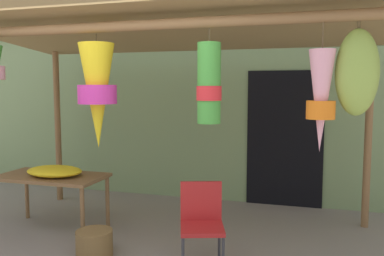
% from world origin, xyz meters
% --- Properties ---
extents(shop_facade, '(9.81, 0.29, 4.39)m').
position_xyz_m(shop_facade, '(0.01, 2.60, 2.19)').
color(shop_facade, '#7A9360').
rests_on(shop_facade, ground_plane).
extents(market_stall_canopy, '(4.94, 2.33, 2.60)m').
position_xyz_m(market_stall_canopy, '(0.22, 0.70, 2.24)').
color(market_stall_canopy, brown).
rests_on(market_stall_canopy, ground_plane).
extents(display_table, '(1.30, 0.68, 0.68)m').
position_xyz_m(display_table, '(-1.25, 0.61, 0.61)').
color(display_table, brown).
rests_on(display_table, ground_plane).
extents(flower_heap_on_table, '(0.69, 0.48, 0.12)m').
position_xyz_m(flower_heap_on_table, '(-1.17, 0.57, 0.75)').
color(flower_heap_on_table, yellow).
rests_on(flower_heap_on_table, display_table).
extents(folding_chair, '(0.50, 0.50, 0.84)m').
position_xyz_m(folding_chair, '(0.80, 0.06, 0.50)').
color(folding_chair, '#AD1E1E').
rests_on(folding_chair, ground_plane).
extents(wicker_basket_by_table, '(0.38, 0.38, 0.27)m').
position_xyz_m(wicker_basket_by_table, '(-0.36, 0.06, 0.13)').
color(wicker_basket_by_table, brown).
rests_on(wicker_basket_by_table, ground_plane).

